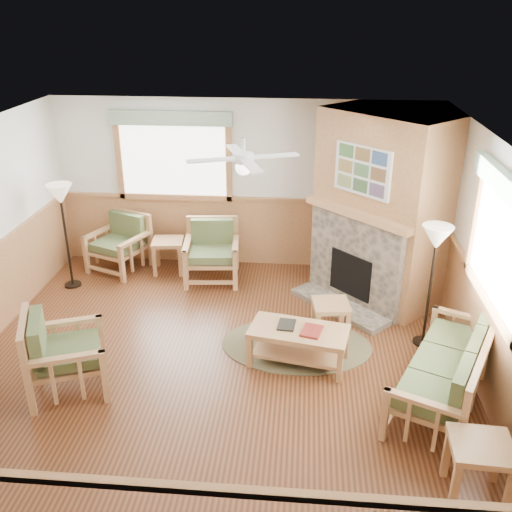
# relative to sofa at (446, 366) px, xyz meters

# --- Properties ---
(floor) EXTENTS (6.00, 6.00, 0.01)m
(floor) POSITION_rel_sofa_xyz_m (-2.55, 0.43, -0.45)
(floor) COLOR #572E18
(floor) RESTS_ON ground
(ceiling) EXTENTS (6.00, 6.00, 0.01)m
(ceiling) POSITION_rel_sofa_xyz_m (-2.55, 0.43, 2.26)
(ceiling) COLOR white
(ceiling) RESTS_ON floor
(wall_back) EXTENTS (6.00, 0.02, 2.70)m
(wall_back) POSITION_rel_sofa_xyz_m (-2.55, 3.43, 0.91)
(wall_back) COLOR white
(wall_back) RESTS_ON floor
(wall_front) EXTENTS (6.00, 0.02, 2.70)m
(wall_front) POSITION_rel_sofa_xyz_m (-2.55, -2.57, 0.91)
(wall_front) COLOR white
(wall_front) RESTS_ON floor
(wall_right) EXTENTS (0.02, 6.00, 2.70)m
(wall_right) POSITION_rel_sofa_xyz_m (0.45, 0.43, 0.91)
(wall_right) COLOR white
(wall_right) RESTS_ON floor
(wainscot) EXTENTS (6.00, 6.00, 1.10)m
(wainscot) POSITION_rel_sofa_xyz_m (-2.55, 0.43, 0.11)
(wainscot) COLOR #A57043
(wainscot) RESTS_ON floor
(fireplace) EXTENTS (3.11, 3.11, 2.70)m
(fireplace) POSITION_rel_sofa_xyz_m (-0.50, 2.48, 0.91)
(fireplace) COLOR #A57043
(fireplace) RESTS_ON floor
(window_back) EXTENTS (1.90, 0.16, 1.50)m
(window_back) POSITION_rel_sofa_xyz_m (-3.65, 3.39, 2.09)
(window_back) COLOR white
(window_back) RESTS_ON wall_back
(ceiling_fan) EXTENTS (1.59, 1.59, 0.36)m
(ceiling_fan) POSITION_rel_sofa_xyz_m (-2.25, 0.73, 2.22)
(ceiling_fan) COLOR white
(ceiling_fan) RESTS_ON ceiling
(sofa) EXTENTS (2.08, 1.52, 0.88)m
(sofa) POSITION_rel_sofa_xyz_m (0.00, 0.00, 0.00)
(sofa) COLOR tan
(sofa) RESTS_ON floor
(armchair_back_left) EXTENTS (1.04, 1.04, 0.89)m
(armchair_back_left) POSITION_rel_sofa_xyz_m (-4.55, 2.98, 0.01)
(armchair_back_left) COLOR tan
(armchair_back_left) RESTS_ON floor
(armchair_back_right) EXTENTS (0.89, 0.89, 0.92)m
(armchair_back_right) POSITION_rel_sofa_xyz_m (-2.99, 2.75, 0.02)
(armchair_back_right) COLOR tan
(armchair_back_right) RESTS_ON floor
(armchair_left) EXTENTS (1.09, 1.09, 0.94)m
(armchair_left) POSITION_rel_sofa_xyz_m (-4.15, -0.14, 0.03)
(armchair_left) COLOR tan
(armchair_left) RESTS_ON floor
(coffee_table) EXTENTS (1.25, 0.80, 0.46)m
(coffee_table) POSITION_rel_sofa_xyz_m (-1.59, 0.58, -0.21)
(coffee_table) COLOR tan
(coffee_table) RESTS_ON floor
(end_table_chairs) EXTENTS (0.53, 0.52, 0.54)m
(end_table_chairs) POSITION_rel_sofa_xyz_m (-3.73, 2.98, -0.17)
(end_table_chairs) COLOR tan
(end_table_chairs) RESTS_ON floor
(end_table_sofa) EXTENTS (0.55, 0.53, 0.58)m
(end_table_sofa) POSITION_rel_sofa_xyz_m (0.00, -1.34, -0.15)
(end_table_sofa) COLOR tan
(end_table_sofa) RESTS_ON floor
(footstool) EXTENTS (0.53, 0.53, 0.41)m
(footstool) POSITION_rel_sofa_xyz_m (-1.18, 1.36, -0.24)
(footstool) COLOR tan
(footstool) RESTS_ON floor
(braided_rug) EXTENTS (2.53, 2.53, 0.01)m
(braided_rug) POSITION_rel_sofa_xyz_m (-1.61, 0.95, -0.44)
(braided_rug) COLOR brown
(braided_rug) RESTS_ON floor
(floor_lamp_left) EXTENTS (0.44, 0.44, 1.63)m
(floor_lamp_left) POSITION_rel_sofa_xyz_m (-5.10, 2.33, 0.37)
(floor_lamp_left) COLOR black
(floor_lamp_left) RESTS_ON floor
(floor_lamp_right) EXTENTS (0.41, 0.41, 1.62)m
(floor_lamp_right) POSITION_rel_sofa_xyz_m (0.00, 1.15, 0.37)
(floor_lamp_right) COLOR black
(floor_lamp_right) RESTS_ON floor
(book_red) EXTENTS (0.29, 0.35, 0.03)m
(book_red) POSITION_rel_sofa_xyz_m (-1.44, 0.53, 0.05)
(book_red) COLOR maroon
(book_red) RESTS_ON coffee_table
(book_dark) EXTENTS (0.23, 0.29, 0.02)m
(book_dark) POSITION_rel_sofa_xyz_m (-1.74, 0.65, 0.05)
(book_dark) COLOR black
(book_dark) RESTS_ON coffee_table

